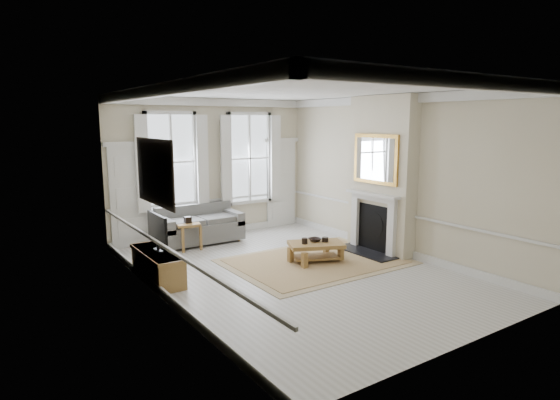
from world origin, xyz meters
TOP-DOWN VIEW (x-y plane):
  - floor at (0.00, 0.00)m, footprint 7.20×7.20m
  - ceiling at (0.00, 0.00)m, footprint 7.20×7.20m
  - back_wall at (0.00, 3.60)m, footprint 5.20×0.00m
  - left_wall at (-2.60, 0.00)m, footprint 0.00×7.20m
  - right_wall at (2.60, 0.00)m, footprint 0.00×7.20m
  - window_left at (-1.05, 3.55)m, footprint 1.26×0.20m
  - window_right at (1.05, 3.55)m, footprint 1.26×0.20m
  - door_left at (-2.05, 3.56)m, footprint 0.90×0.08m
  - door_right at (2.05, 3.56)m, footprint 0.90×0.08m
  - painting at (-2.56, 0.30)m, footprint 0.05×1.66m
  - chimney_breast at (2.43, 0.20)m, footprint 0.35×1.70m
  - hearth at (2.00, 0.20)m, footprint 0.55×1.50m
  - fireplace at (2.20, 0.20)m, footprint 0.21×1.45m
  - mirror at (2.21, 0.20)m, footprint 0.06×1.26m
  - sofa at (-0.60, 3.11)m, footprint 1.93×0.94m
  - side_table at (-1.06, 2.66)m, footprint 0.59×0.59m
  - rug at (0.73, 0.31)m, footprint 3.50×2.60m
  - coffee_table at (0.73, 0.31)m, footprint 1.25×1.02m
  - ceramic_pot_a at (0.48, 0.36)m, footprint 0.12×0.12m
  - ceramic_pot_b at (0.93, 0.26)m, footprint 0.13×0.13m
  - bowl at (0.78, 0.41)m, footprint 0.28×0.28m
  - tv_stand at (-2.34, 1.01)m, footprint 0.49×1.52m
  - tv at (-2.32, 1.01)m, footprint 0.08×0.90m

SIDE VIEW (x-z plane):
  - floor at x=0.00m, z-range 0.00..0.00m
  - rug at x=0.73m, z-range 0.00..0.02m
  - hearth at x=2.00m, z-range 0.00..0.05m
  - tv_stand at x=-2.34m, z-range 0.00..0.54m
  - coffee_table at x=0.73m, z-range 0.13..0.53m
  - sofa at x=-0.60m, z-range -0.07..0.80m
  - bowl at x=0.78m, z-range 0.41..0.47m
  - ceramic_pot_b at x=0.93m, z-range 0.41..0.50m
  - ceramic_pot_a at x=0.48m, z-range 0.41..0.53m
  - side_table at x=-1.06m, z-range 0.19..0.80m
  - fireplace at x=2.20m, z-range 0.07..1.40m
  - tv at x=-2.32m, z-range 0.60..1.28m
  - door_left at x=-2.05m, z-range 0.00..2.30m
  - door_right at x=2.05m, z-range 0.00..2.30m
  - back_wall at x=0.00m, z-range -0.90..4.30m
  - left_wall at x=-2.60m, z-range -1.90..5.30m
  - right_wall at x=2.60m, z-range -1.90..5.30m
  - chimney_breast at x=2.43m, z-range 0.01..3.39m
  - window_left at x=-1.05m, z-range 0.80..3.00m
  - window_right at x=1.05m, z-range 0.80..3.00m
  - painting at x=-2.56m, z-range 1.52..2.58m
  - mirror at x=2.21m, z-range 1.52..2.58m
  - ceiling at x=0.00m, z-range 3.40..3.40m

